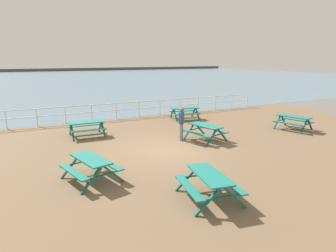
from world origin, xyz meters
The scene contains 11 objects.
ground_plane centered at (0.00, 0.00, -0.10)m, with size 30.00×24.00×0.20m, color brown.
sea_band centered at (0.00, 52.75, 0.00)m, with size 142.00×90.00×0.01m, color slate.
distant_shoreline centered at (0.00, 95.75, 0.00)m, with size 142.00×6.00×1.80m, color #4C4C47.
seaward_railing centered at (0.00, 7.75, 0.74)m, with size 23.07×0.07×1.08m.
picnic_table_near_left centered at (8.24, 0.19, 0.58)m, with size 1.93×2.13×0.80m.
picnic_table_near_right centered at (-1.01, -4.75, 0.58)m, with size 1.80×2.03×0.80m.
picnic_table_mid_centre centered at (2.42, 0.56, 0.58)m, with size 1.84×2.07×0.80m.
picnic_table_far_left centered at (-2.72, 3.99, 0.58)m, with size 1.84×1.59×0.80m.
picnic_table_far_right centered at (4.12, 5.57, 0.58)m, with size 2.06×1.83×0.80m.
picnic_table_seaward centered at (-3.76, -1.85, 0.58)m, with size 1.90×2.11×0.80m.
visitor centered at (1.35, 1.10, 0.95)m, with size 0.38×0.44×1.66m.
Camera 1 is at (-5.56, -11.16, 3.99)m, focal length 31.03 mm.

